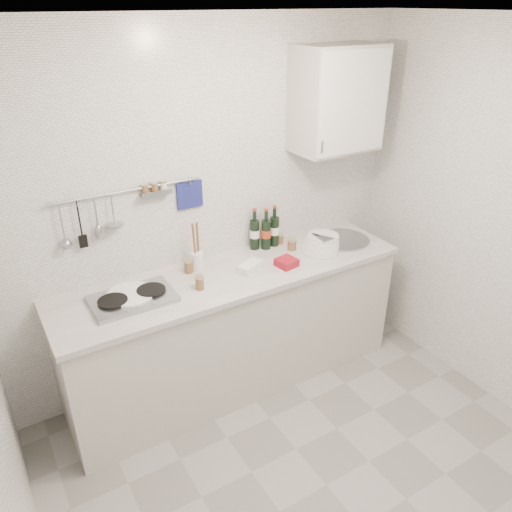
{
  "coord_description": "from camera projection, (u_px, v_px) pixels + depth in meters",
  "views": [
    {
      "loc": [
        -1.39,
        -1.49,
        2.56
      ],
      "look_at": [
        0.06,
        0.9,
        1.11
      ],
      "focal_mm": 35.0,
      "sensor_mm": 36.0,
      "label": 1
    }
  ],
  "objects": [
    {
      "name": "ceiling",
      "position": [
        371.0,
        16.0,
        1.8
      ],
      "size": [
        3.0,
        3.0,
        0.0
      ],
      "primitive_type": "plane",
      "rotation": [
        3.14,
        0.0,
        0.0
      ],
      "color": "silver",
      "rests_on": "back_wall"
    },
    {
      "name": "wall_rail",
      "position": [
        126.0,
        206.0,
        3.06
      ],
      "size": [
        0.98,
        0.09,
        0.34
      ],
      "color": "#93969B",
      "rests_on": "back_wall"
    },
    {
      "name": "strawberry_punnet",
      "position": [
        287.0,
        262.0,
        3.42
      ],
      "size": [
        0.15,
        0.15,
        0.05
      ],
      "primitive_type": "cube",
      "rotation": [
        0.0,
        0.0,
        0.16
      ],
      "color": "#A81224",
      "rests_on": "counter"
    },
    {
      "name": "plate_stack_sink",
      "position": [
        322.0,
        243.0,
        3.63
      ],
      "size": [
        0.29,
        0.28,
        0.11
      ],
      "rotation": [
        0.0,
        0.0,
        0.22
      ],
      "color": "white",
      "rests_on": "counter"
    },
    {
      "name": "wall_left",
      "position": [
        0.0,
        434.0,
        1.68
      ],
      "size": [
        0.02,
        2.8,
        2.5
      ],
      "primitive_type": "cube",
      "color": "silver",
      "rests_on": "floor"
    },
    {
      "name": "jar_c",
      "position": [
        292.0,
        244.0,
        3.64
      ],
      "size": [
        0.07,
        0.07,
        0.08
      ],
      "rotation": [
        0.0,
        0.0,
        0.2
      ],
      "color": "brown",
      "rests_on": "counter"
    },
    {
      "name": "butter_dish",
      "position": [
        250.0,
        267.0,
        3.37
      ],
      "size": [
        0.2,
        0.16,
        0.05
      ],
      "primitive_type": "cube",
      "rotation": [
        0.0,
        0.0,
        0.41
      ],
      "color": "white",
      "rests_on": "counter"
    },
    {
      "name": "wall_cabinet",
      "position": [
        338.0,
        99.0,
        3.39
      ],
      "size": [
        0.6,
        0.38,
        0.7
      ],
      "color": "#BBB6AC",
      "rests_on": "back_wall"
    },
    {
      "name": "wine_bottles",
      "position": [
        265.0,
        228.0,
        3.62
      ],
      "size": [
        0.23,
        0.12,
        0.31
      ],
      "rotation": [
        0.0,
        0.0,
        -0.17
      ],
      "color": "black",
      "rests_on": "counter"
    },
    {
      "name": "plate_stack_hob",
      "position": [
        130.0,
        297.0,
        3.04
      ],
      "size": [
        0.31,
        0.31,
        0.04
      ],
      "rotation": [
        0.0,
        0.0,
        0.31
      ],
      "color": "#474BA1",
      "rests_on": "counter"
    },
    {
      "name": "floor",
      "position": [
        327.0,
        485.0,
        2.95
      ],
      "size": [
        3.0,
        3.0,
        0.0
      ],
      "primitive_type": "plane",
      "color": "slate",
      "rests_on": "ground"
    },
    {
      "name": "jar_b",
      "position": [
        280.0,
        238.0,
        3.74
      ],
      "size": [
        0.06,
        0.06,
        0.08
      ],
      "rotation": [
        0.0,
        0.0,
        0.2
      ],
      "color": "brown",
      "rests_on": "counter"
    },
    {
      "name": "counter",
      "position": [
        236.0,
        331.0,
        3.59
      ],
      "size": [
        2.44,
        0.64,
        0.96
      ],
      "color": "#BBB6AC",
      "rests_on": "floor"
    },
    {
      "name": "back_wall",
      "position": [
        211.0,
        212.0,
        3.44
      ],
      "size": [
        3.0,
        0.02,
        2.5
      ],
      "primitive_type": "cube",
      "color": "silver",
      "rests_on": "floor"
    },
    {
      "name": "jar_d",
      "position": [
        200.0,
        283.0,
        3.14
      ],
      "size": [
        0.06,
        0.06,
        0.09
      ],
      "rotation": [
        0.0,
        0.0,
        0.16
      ],
      "color": "brown",
      "rests_on": "counter"
    },
    {
      "name": "jar_a",
      "position": [
        188.0,
        266.0,
        3.33
      ],
      "size": [
        0.06,
        0.06,
        0.09
      ],
      "rotation": [
        0.0,
        0.0,
        0.22
      ],
      "color": "brown",
      "rests_on": "counter"
    },
    {
      "name": "utensil_crock",
      "position": [
        197.0,
        258.0,
        3.35
      ],
      "size": [
        0.09,
        0.09,
        0.36
      ],
      "rotation": [
        0.0,
        0.0,
        -0.43
      ],
      "color": "white",
      "rests_on": "counter"
    }
  ]
}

